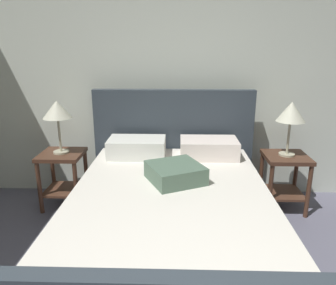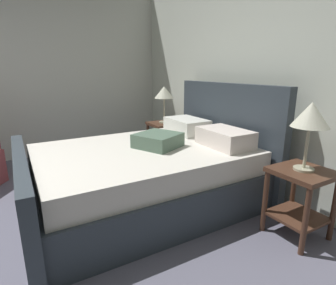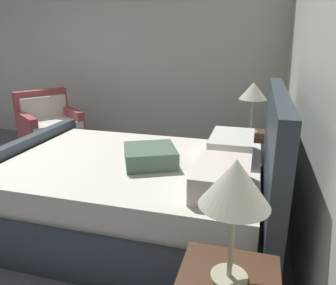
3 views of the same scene
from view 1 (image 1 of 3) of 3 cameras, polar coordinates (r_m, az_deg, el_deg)
name	(u,v)px [view 1 (image 1 of 3)]	position (r m, az deg, el deg)	size (l,w,h in m)	color
wall_back	(195,69)	(3.66, 4.76, 12.72)	(5.30, 0.12, 2.86)	silver
bed	(171,216)	(2.70, 0.51, -12.78)	(1.72, 2.31, 1.24)	#343E47
nightstand_right	(285,173)	(3.61, 19.85, -5.09)	(0.44, 0.44, 0.60)	#4D2F20
table_lamp_right	(291,113)	(3.44, 20.88, 4.84)	(0.29, 0.29, 0.55)	#B7B293
nightstand_left	(63,170)	(3.65, -18.01, -4.67)	(0.44, 0.44, 0.60)	#4D2F20
table_lamp_left	(57,111)	(3.48, -18.95, 5.26)	(0.29, 0.29, 0.55)	#B7B293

